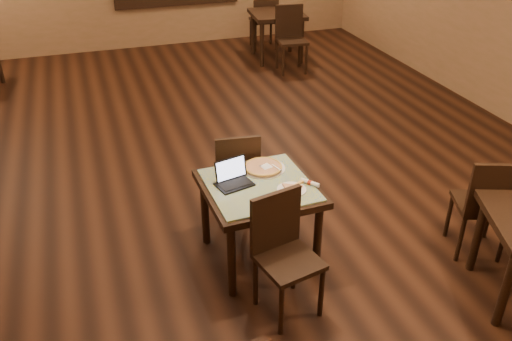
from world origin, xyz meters
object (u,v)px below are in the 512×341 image
object	(u,v)px
chair_main_far	(237,172)
other_table_a	(277,20)
other_table_c_chair_far	(486,202)
laptop	(233,177)
chair_main_near	(283,247)
other_table_a_chair_near	(290,35)
tiled_table	(259,195)
other_table_a_chair_far	(265,17)
pizza_pan	(263,168)

from	to	relation	value
chair_main_far	other_table_a	bearing A→B (deg)	-107.06
other_table_a	other_table_c_chair_far	size ratio (longest dim) A/B	0.97
laptop	chair_main_near	bearing A→B (deg)	-89.17
chair_main_near	other_table_a	size ratio (longest dim) A/B	1.03
chair_main_far	other_table_a_chair_near	bearing A→B (deg)	-110.47
tiled_table	other_table_c_chair_far	distance (m)	1.96
other_table_a_chair_near	other_table_c_chair_far	world-z (taller)	other_table_a_chair_near
other_table_a_chair_far	pizza_pan	bearing A→B (deg)	76.23
other_table_a_chair_near	other_table_c_chair_far	xyz separation A→B (m)	(-0.27, -5.20, -0.04)
chair_main_near	other_table_a_chair_near	size ratio (longest dim) A/B	0.93
tiled_table	chair_main_near	bearing A→B (deg)	-93.94
other_table_c_chair_far	chair_main_far	bearing A→B (deg)	-12.12
tiled_table	chair_main_near	xyz separation A→B (m)	(-0.02, -0.61, -0.10)
pizza_pan	other_table_a_chair_far	bearing A→B (deg)	70.48
tiled_table	pizza_pan	distance (m)	0.29
pizza_pan	other_table_a_chair_far	world-z (taller)	other_table_a_chair_far
other_table_a	chair_main_near	bearing A→B (deg)	-104.34
chair_main_near	other_table_c_chair_far	bearing A→B (deg)	-11.76
chair_main_near	laptop	world-z (taller)	chair_main_near
other_table_a	other_table_c_chair_far	xyz separation A→B (m)	(-0.26, -5.83, -0.13)
other_table_a	other_table_a_chair_far	bearing A→B (deg)	96.62
chair_main_far	other_table_a	distance (m)	5.09
other_table_a	other_table_a_chair_near	distance (m)	0.63
chair_main_near	other_table_a_chair_near	distance (m)	5.66
chair_main_near	other_table_a_chair_far	distance (m)	6.82
laptop	other_table_c_chair_far	world-z (taller)	other_table_c_chair_far
tiled_table	other_table_a_chair_near	size ratio (longest dim) A/B	0.89
other_table_a_chair_near	other_table_a_chair_far	bearing A→B (deg)	96.62
chair_main_far	pizza_pan	xyz separation A→B (m)	(0.13, -0.38, 0.23)
pizza_pan	other_table_c_chair_far	distance (m)	1.94
other_table_a_chair_near	other_table_c_chair_far	size ratio (longest dim) A/B	1.08
pizza_pan	other_table_a_chair_far	size ratio (longest dim) A/B	0.36
other_table_a	chair_main_far	bearing A→B (deg)	-109.03
chair_main_near	other_table_c_chair_far	distance (m)	1.88
other_table_a	other_table_c_chair_far	world-z (taller)	other_table_c_chair_far
laptop	other_table_a_chair_far	world-z (taller)	other_table_a_chair_far
chair_main_far	other_table_a_chair_far	world-z (taller)	other_table_a_chair_far
pizza_pan	tiled_table	bearing A→B (deg)	-116.57
chair_main_far	pizza_pan	distance (m)	0.46
tiled_table	laptop	xyz separation A→B (m)	(-0.20, 0.10, 0.16)
other_table_a	laptop	bearing A→B (deg)	-108.56
chair_main_near	laptop	distance (m)	0.78
chair_main_far	pizza_pan	bearing A→B (deg)	116.95
other_table_a	other_table_a_chair_near	world-z (taller)	other_table_a_chair_near
other_table_a_chair_far	chair_main_far	bearing A→B (deg)	73.70
laptop	other_table_a_chair_far	distance (m)	6.21
other_table_a	other_table_a_chair_far	world-z (taller)	other_table_a_chair_far
other_table_a_chair_near	tiled_table	bearing A→B (deg)	-109.04
chair_main_near	other_table_c_chair_far	xyz separation A→B (m)	(1.88, 0.03, -0.00)
chair_main_far	laptop	bearing A→B (deg)	77.78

